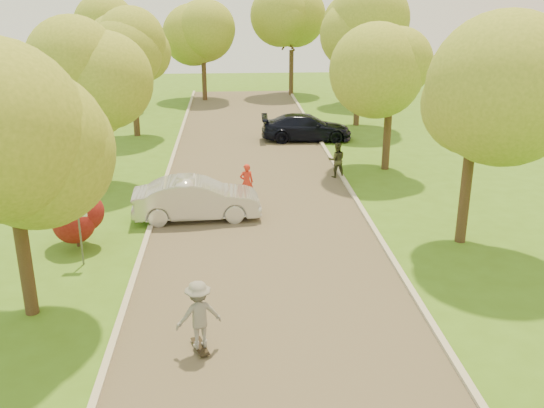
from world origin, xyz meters
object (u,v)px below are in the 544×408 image
object	(u,v)px
street_sign	(78,218)
silver_sedan	(197,199)
dark_sedan	(306,127)
person_olive	(337,160)
person_striped	(247,182)
longboard	(200,347)
skateboarder	(199,315)

from	to	relation	value
street_sign	silver_sedan	world-z (taller)	street_sign
dark_sedan	person_olive	distance (m)	7.37
street_sign	silver_sedan	xyz separation A→B (m)	(3.42, 3.87, -0.78)
dark_sedan	person_striped	size ratio (longest dim) A/B	3.33
street_sign	longboard	size ratio (longest dim) A/B	2.38
person_striped	person_olive	distance (m)	5.16
dark_sedan	person_olive	size ratio (longest dim) A/B	3.14
person_olive	silver_sedan	bearing A→B (deg)	39.85
longboard	silver_sedan	bearing A→B (deg)	-105.72
street_sign	person_olive	distance (m)	13.05
dark_sedan	longboard	size ratio (longest dim) A/B	5.64
longboard	person_olive	xyz separation A→B (m)	(5.70, 13.92, 0.72)
skateboarder	person_striped	size ratio (longest dim) A/B	1.11
silver_sedan	person_striped	world-z (taller)	silver_sedan
street_sign	longboard	xyz separation A→B (m)	(3.90, -5.11, -1.47)
longboard	person_striped	bearing A→B (deg)	-116.35
longboard	person_striped	world-z (taller)	person_striped
person_striped	dark_sedan	bearing A→B (deg)	-117.90
dark_sedan	longboard	xyz separation A→B (m)	(-5.20, -21.27, -0.65)
dark_sedan	person_striped	bearing A→B (deg)	162.01
silver_sedan	person_olive	bearing A→B (deg)	-55.04
street_sign	longboard	distance (m)	6.60
street_sign	skateboarder	xyz separation A→B (m)	(3.90, -5.11, -0.59)
person_striped	street_sign	bearing A→B (deg)	39.62
street_sign	person_striped	distance (m)	7.99
person_striped	person_olive	xyz separation A→B (m)	(4.24, 2.94, 0.05)
street_sign	person_olive	xyz separation A→B (m)	(9.60, 8.81, -0.74)
silver_sedan	longboard	xyz separation A→B (m)	(0.48, -8.98, -0.69)
skateboarder	longboard	bearing A→B (deg)	-172.20
longboard	skateboarder	size ratio (longest dim) A/B	0.53
skateboarder	person_olive	world-z (taller)	skateboarder
street_sign	dark_sedan	distance (m)	18.56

